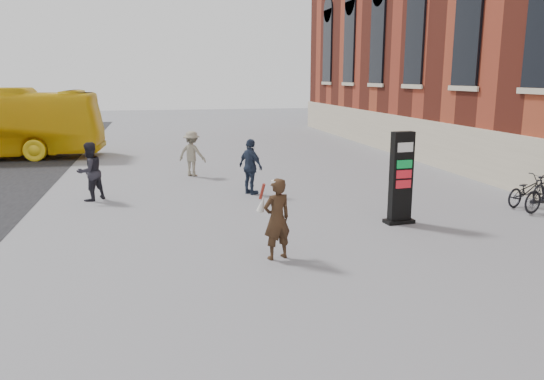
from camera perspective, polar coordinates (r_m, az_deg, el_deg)
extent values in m
plane|color=#9E9EA3|center=(10.44, -3.19, -7.90)|extent=(100.00, 100.00, 0.00)
cube|color=beige|center=(19.33, 22.49, 3.24)|extent=(0.18, 44.00, 1.80)
cube|color=black|center=(13.34, 13.70, 1.26)|extent=(0.56, 0.27, 2.28)
cube|color=black|center=(13.58, 13.48, -3.27)|extent=(0.76, 0.43, 0.09)
cube|color=white|center=(13.22, 13.87, 4.55)|extent=(0.43, 0.29, 0.23)
cube|color=#088033|center=(13.28, 13.78, 2.80)|extent=(0.43, 0.29, 0.20)
cube|color=#B31621|center=(13.32, 13.73, 1.76)|extent=(0.43, 0.29, 0.20)
cube|color=#B31621|center=(13.36, 13.68, 0.72)|extent=(0.43, 0.29, 0.20)
imported|color=#362114|center=(10.46, 0.53, -3.13)|extent=(0.69, 0.56, 1.64)
cylinder|color=white|center=(10.29, 0.54, 0.88)|extent=(0.23, 0.23, 0.05)
cone|color=white|center=(10.69, 0.78, -1.17)|extent=(0.24, 0.28, 0.40)
cylinder|color=maroon|center=(10.63, 0.78, 0.09)|extent=(0.12, 0.16, 0.34)
cone|color=white|center=(10.49, -1.06, -1.42)|extent=(0.27, 0.24, 0.40)
cylinder|color=maroon|center=(10.44, -1.07, -0.13)|extent=(0.16, 0.12, 0.34)
imported|color=#26242C|center=(16.33, -19.01, 1.88)|extent=(1.05, 1.05, 1.72)
imported|color=gray|center=(19.55, -8.60, 3.89)|extent=(1.22, 1.08, 1.64)
imported|color=#263147|center=(16.29, -2.30, 2.51)|extent=(0.87, 1.08, 1.72)
imported|color=black|center=(16.55, 25.75, -0.04)|extent=(1.75, 1.07, 0.87)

